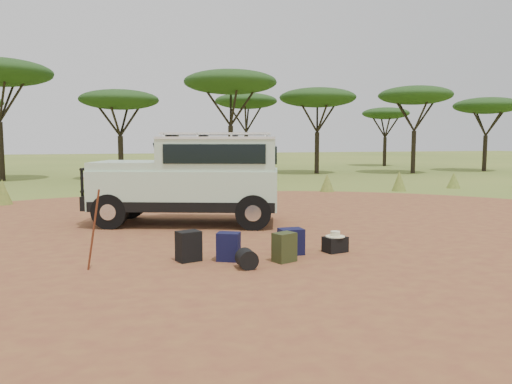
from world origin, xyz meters
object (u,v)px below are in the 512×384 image
object	(u,v)px
backpack_black	(189,246)
duffel_navy	(291,242)
walking_staff	(93,230)
backpack_navy	(229,247)
backpack_olive	(284,247)
hard_case	(335,245)
safari_vehicle	(193,180)

from	to	relation	value
backpack_black	duffel_navy	distance (m)	1.91
walking_staff	duffel_navy	xyz separation A→B (m)	(3.49, 0.21, -0.43)
walking_staff	backpack_black	xyz separation A→B (m)	(1.57, 0.22, -0.40)
backpack_navy	backpack_olive	xyz separation A→B (m)	(0.92, -0.34, 0.00)
backpack_olive	backpack_navy	bearing A→B (deg)	137.03
backpack_olive	hard_case	bearing A→B (deg)	-1.98
walking_staff	duffel_navy	size ratio (longest dim) A/B	2.79
safari_vehicle	backpack_black	bearing A→B (deg)	-81.58
backpack_olive	duffel_navy	size ratio (longest dim) A/B	1.06
safari_vehicle	backpack_navy	bearing A→B (deg)	-71.66
backpack_olive	hard_case	distance (m)	1.27
backpack_navy	backpack_olive	size ratio (longest dim) A/B	0.98
backpack_black	hard_case	size ratio (longest dim) A/B	1.28
walking_staff	backpack_navy	distance (m)	2.30
walking_staff	backpack_olive	world-z (taller)	walking_staff
safari_vehicle	backpack_navy	size ratio (longest dim) A/B	9.88
hard_case	safari_vehicle	bearing A→B (deg)	104.41
hard_case	duffel_navy	bearing A→B (deg)	163.32
safari_vehicle	duffel_navy	size ratio (longest dim) A/B	10.24
backpack_navy	hard_case	world-z (taller)	backpack_navy
backpack_black	backpack_navy	distance (m)	0.70
duffel_navy	backpack_navy	bearing A→B (deg)	-173.54
backpack_black	hard_case	distance (m)	2.79
backpack_black	backpack_navy	bearing A→B (deg)	-31.93
walking_staff	duffel_navy	world-z (taller)	walking_staff
hard_case	walking_staff	bearing A→B (deg)	168.90
backpack_olive	duffel_navy	xyz separation A→B (m)	(0.31, 0.50, -0.01)
backpack_navy	walking_staff	bearing A→B (deg)	-152.74
backpack_navy	duffel_navy	world-z (taller)	backpack_navy
duffel_navy	hard_case	world-z (taller)	duffel_navy
walking_staff	backpack_olive	distance (m)	3.22
backpack_black	backpack_navy	size ratio (longest dim) A/B	1.06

